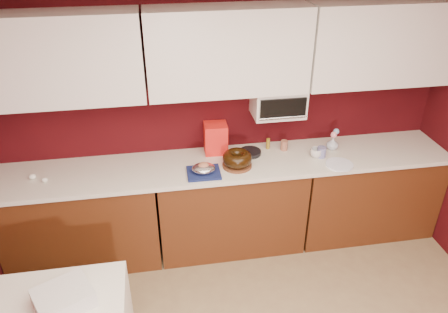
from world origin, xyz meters
TOP-DOWN VIEW (x-y plane):
  - ceiling at (0.00, 0.00)m, footprint 4.00×4.50m
  - wall_back at (0.00, 2.25)m, footprint 4.00×0.02m
  - base_cabinet_left at (-1.33, 1.94)m, footprint 1.31×0.58m
  - base_cabinet_center at (0.00, 1.94)m, footprint 1.31×0.58m
  - base_cabinet_right at (1.33, 1.94)m, footprint 1.31×0.58m
  - countertop at (0.00, 1.94)m, footprint 4.00×0.62m
  - upper_cabinet_left at (-1.33, 2.08)m, footprint 1.31×0.33m
  - upper_cabinet_center at (0.00, 2.08)m, footprint 1.31×0.33m
  - upper_cabinet_right at (1.33, 2.08)m, footprint 1.31×0.33m
  - toaster_oven at (0.45, 2.10)m, footprint 0.45×0.30m
  - toaster_oven_door at (0.45, 1.94)m, footprint 0.40×0.02m
  - toaster_oven_handle at (0.45, 1.93)m, footprint 0.42×0.02m
  - cake_base at (0.04, 1.86)m, footprint 0.33×0.33m
  - bundt_cake at (0.04, 1.86)m, footprint 0.32×0.32m
  - navy_towel at (-0.26, 1.78)m, footprint 0.28×0.24m
  - foil_ham_nest at (-0.26, 1.78)m, footprint 0.24×0.22m
  - roasted_ham at (-0.26, 1.78)m, footprint 0.11×0.10m
  - pandoro_box at (-0.10, 2.15)m, footprint 0.21×0.19m
  - dark_pan at (0.20, 2.05)m, footprint 0.25×0.25m
  - coffee_mug at (0.77, 1.90)m, footprint 0.12×0.12m
  - blue_jar at (0.82, 1.90)m, footprint 0.10×0.10m
  - flower_vase at (0.97, 2.02)m, footprint 0.11×0.11m
  - flower_pink at (0.97, 2.02)m, footprint 0.06×0.06m
  - flower_blue at (1.00, 2.04)m, footprint 0.05×0.05m
  - china_plate at (0.93, 1.73)m, footprint 0.27×0.27m
  - amber_bottle at (0.39, 2.13)m, footprint 0.04×0.04m
  - paper_cup at (0.53, 2.08)m, footprint 0.07×0.07m
  - egg_left at (-1.66, 1.94)m, footprint 0.07×0.07m
  - egg_right at (-1.56, 1.88)m, footprint 0.05×0.04m
  - newspaper_stack at (-1.25, 0.67)m, footprint 0.41×0.38m

SIDE VIEW (x-z plane):
  - base_cabinet_left at x=-1.33m, z-range 0.00..0.86m
  - base_cabinet_center at x=0.00m, z-range 0.00..0.86m
  - base_cabinet_right at x=1.33m, z-range 0.00..0.86m
  - newspaper_stack at x=-1.25m, z-range 0.75..0.86m
  - countertop at x=0.00m, z-range 0.86..0.90m
  - china_plate at x=0.93m, z-range 0.90..0.91m
  - navy_towel at x=-0.26m, z-range 0.90..0.92m
  - cake_base at x=0.04m, z-range 0.90..0.92m
  - dark_pan at x=0.20m, z-range 0.90..0.93m
  - egg_right at x=-1.56m, z-range 0.90..0.94m
  - egg_left at x=-1.66m, z-range 0.90..0.95m
  - paper_cup at x=0.53m, z-range 0.90..0.99m
  - blue_jar at x=0.82m, z-range 0.90..1.00m
  - coffee_mug at x=0.77m, z-range 0.90..1.00m
  - amber_bottle at x=0.39m, z-range 0.90..1.00m
  - foil_ham_nest at x=-0.26m, z-range 0.92..0.99m
  - flower_vase at x=0.97m, z-range 0.90..1.03m
  - bundt_cake at x=0.04m, z-range 0.93..1.03m
  - roasted_ham at x=-0.26m, z-range 0.95..1.01m
  - pandoro_box at x=-0.10m, z-range 0.90..1.18m
  - flower_pink at x=0.97m, z-range 1.02..1.08m
  - flower_blue at x=1.00m, z-range 1.04..1.10m
  - wall_back at x=0.00m, z-range 0.00..2.50m
  - toaster_oven_handle at x=0.45m, z-range 1.29..1.31m
  - toaster_oven at x=0.45m, z-range 1.25..1.50m
  - toaster_oven_door at x=0.45m, z-range 1.28..1.47m
  - upper_cabinet_left at x=-1.33m, z-range 1.50..2.20m
  - upper_cabinet_center at x=0.00m, z-range 1.50..2.20m
  - upper_cabinet_right at x=1.33m, z-range 1.50..2.20m
  - ceiling at x=0.00m, z-range 2.49..2.51m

